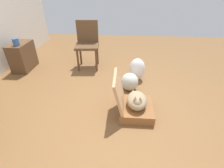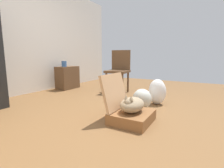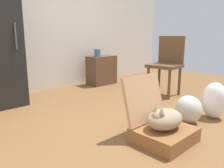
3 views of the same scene
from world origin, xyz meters
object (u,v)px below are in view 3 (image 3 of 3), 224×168
object	(u,v)px
cat	(164,119)
side_table	(102,70)
plastic_bag_white	(188,109)
chair	(167,62)
plastic_bag_clear	(215,100)
suitcase_base	(164,135)
vase_tall	(97,53)

from	to	relation	value
cat	side_table	bearing A→B (deg)	61.32
side_table	plastic_bag_white	bearing A→B (deg)	-106.33
side_table	chair	xyz separation A→B (m)	(0.25, -1.36, 0.25)
plastic_bag_white	chair	world-z (taller)	chair
plastic_bag_clear	chair	world-z (taller)	chair
plastic_bag_white	side_table	size ratio (longest dim) A/B	0.55
suitcase_base	vase_tall	world-z (taller)	vase_tall
cat	suitcase_base	bearing A→B (deg)	-2.83
plastic_bag_white	plastic_bag_clear	distance (m)	0.39
plastic_bag_white	side_table	xyz separation A→B (m)	(0.66, 2.25, 0.13)
plastic_bag_clear	vase_tall	bearing A→B (deg)	86.17
cat	vase_tall	distance (m)	2.59
cat	plastic_bag_white	size ratio (longest dim) A/B	1.50
cat	plastic_bag_clear	size ratio (longest dim) A/B	1.08
side_table	suitcase_base	bearing A→B (deg)	-118.53
suitcase_base	plastic_bag_clear	bearing A→B (deg)	-3.17
cat	plastic_bag_clear	distance (m)	0.98
cat	chair	size ratio (longest dim) A/B	0.49
chair	vase_tall	bearing A→B (deg)	-168.57
vase_tall	chair	distance (m)	1.37
vase_tall	chair	size ratio (longest dim) A/B	0.15
suitcase_base	plastic_bag_white	xyz separation A→B (m)	(0.61, 0.09, 0.09)
cat	chair	xyz separation A→B (m)	(1.53, 0.98, 0.31)
suitcase_base	side_table	distance (m)	2.67
vase_tall	plastic_bag_white	bearing A→B (deg)	-103.21
plastic_bag_white	chair	size ratio (longest dim) A/B	0.33
side_table	plastic_bag_clear	bearing A→B (deg)	-97.11
plastic_bag_white	plastic_bag_clear	size ratio (longest dim) A/B	0.72
suitcase_base	chair	xyz separation A→B (m)	(1.52, 0.98, 0.47)
plastic_bag_clear	side_table	bearing A→B (deg)	82.89
cat	plastic_bag_clear	bearing A→B (deg)	-3.17
side_table	vase_tall	distance (m)	0.39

